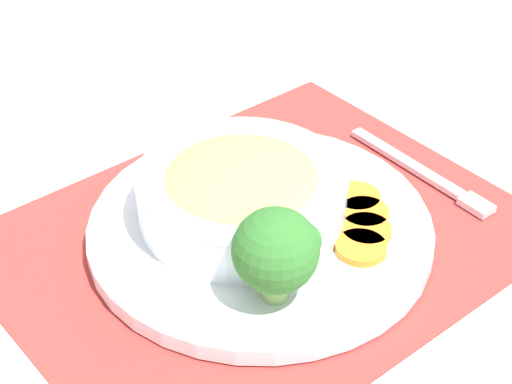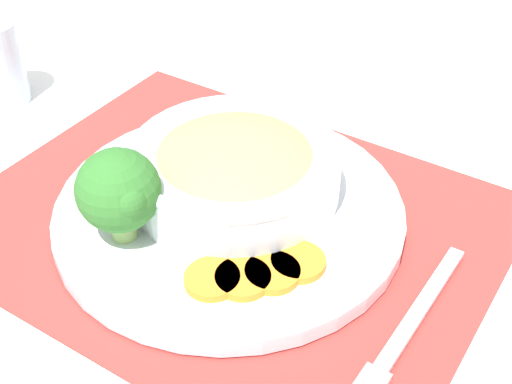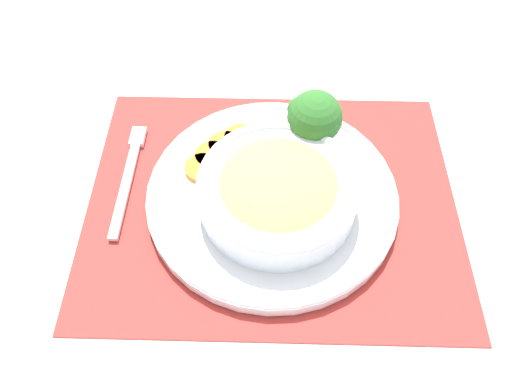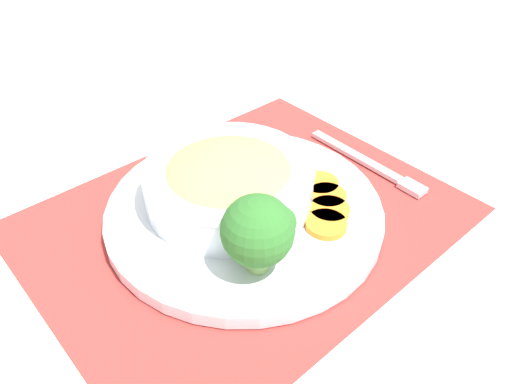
% 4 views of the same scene
% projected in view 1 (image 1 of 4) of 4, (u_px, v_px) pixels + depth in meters
% --- Properties ---
extents(ground_plane, '(4.00, 4.00, 0.00)m').
position_uv_depth(ground_plane, '(260.00, 240.00, 0.79)').
color(ground_plane, white).
extents(placemat, '(0.48, 0.38, 0.00)m').
position_uv_depth(placemat, '(260.00, 238.00, 0.79)').
color(placemat, '#B2332D').
rests_on(placemat, ground_plane).
extents(plate, '(0.31, 0.31, 0.02)m').
position_uv_depth(plate, '(260.00, 227.00, 0.78)').
color(plate, silver).
rests_on(plate, placemat).
extents(bowl, '(0.19, 0.19, 0.06)m').
position_uv_depth(bowl, '(242.00, 190.00, 0.77)').
color(bowl, silver).
rests_on(bowl, plate).
extents(broccoli_floret, '(0.07, 0.07, 0.08)m').
position_uv_depth(broccoli_floret, '(276.00, 251.00, 0.67)').
color(broccoli_floret, '#84AD5B').
rests_on(broccoli_floret, plate).
extents(carrot_slice_near, '(0.05, 0.05, 0.01)m').
position_uv_depth(carrot_slice_near, '(361.00, 248.00, 0.74)').
color(carrot_slice_near, orange).
rests_on(carrot_slice_near, plate).
extents(carrot_slice_middle, '(0.05, 0.05, 0.01)m').
position_uv_depth(carrot_slice_middle, '(366.00, 231.00, 0.76)').
color(carrot_slice_middle, orange).
rests_on(carrot_slice_middle, plate).
extents(carrot_slice_far, '(0.05, 0.05, 0.01)m').
position_uv_depth(carrot_slice_far, '(365.00, 214.00, 0.78)').
color(carrot_slice_far, orange).
rests_on(carrot_slice_far, plate).
extents(carrot_slice_extra, '(0.05, 0.05, 0.01)m').
position_uv_depth(carrot_slice_extra, '(356.00, 198.00, 0.80)').
color(carrot_slice_extra, orange).
rests_on(carrot_slice_extra, plate).
extents(fork, '(0.02, 0.18, 0.01)m').
position_uv_depth(fork, '(432.00, 178.00, 0.85)').
color(fork, silver).
rests_on(fork, placemat).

